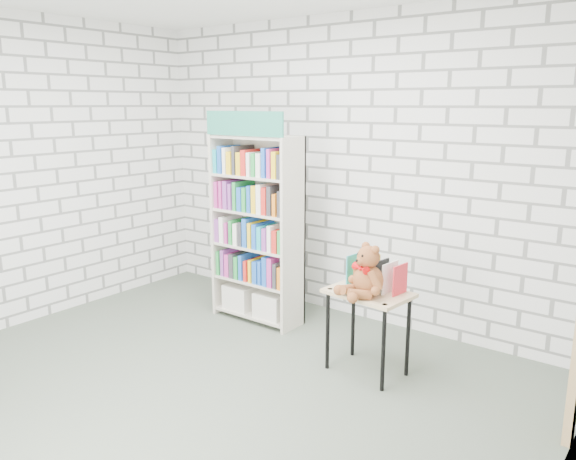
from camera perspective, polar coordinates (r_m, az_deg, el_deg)
The scene contains 6 objects.
ground at distance 4.19m, azimuth -9.34°, elevation -16.04°, with size 4.50×4.50×0.00m, color #4D5749.
room_shell at distance 3.68m, azimuth -10.35°, elevation 9.11°, with size 4.52×4.02×2.81m.
bookshelf at distance 5.17m, azimuth -3.16°, elevation 0.22°, with size 0.86×0.34×1.94m.
display_table at distance 4.25m, azimuth 8.15°, elevation -7.33°, with size 0.64×0.48×0.65m.
table_books at distance 4.26m, azimuth 9.00°, elevation -4.27°, with size 0.44×0.23×0.25m.
teddy_bear at distance 4.08m, azimuth 7.88°, elevation -4.57°, with size 0.37×0.35×0.39m.
Camera 1 is at (2.71, -2.49, 2.00)m, focal length 35.00 mm.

